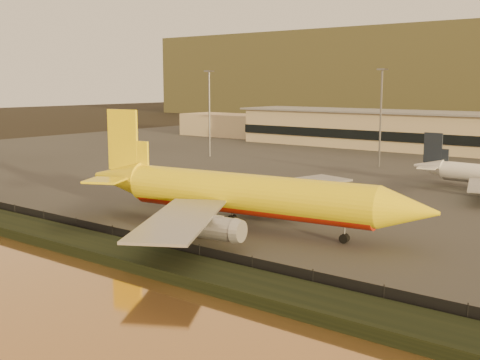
# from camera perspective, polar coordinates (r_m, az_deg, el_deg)

# --- Properties ---
(ground) EXTENTS (900.00, 900.00, 0.00)m
(ground) POSITION_cam_1_polar(r_m,az_deg,el_deg) (89.85, -3.09, -4.94)
(ground) COLOR black
(ground) RESTS_ON ground
(embankment) EXTENTS (320.00, 7.00, 1.40)m
(embankment) POSITION_cam_1_polar(r_m,az_deg,el_deg) (78.11, -11.36, -6.75)
(embankment) COLOR black
(embankment) RESTS_ON ground
(tarmac) EXTENTS (320.00, 220.00, 0.20)m
(tarmac) POSITION_cam_1_polar(r_m,az_deg,el_deg) (171.95, 18.17, 1.43)
(tarmac) COLOR #2D2D2D
(tarmac) RESTS_ON ground
(perimeter_fence) EXTENTS (300.00, 0.05, 2.20)m
(perimeter_fence) POSITION_cam_1_polar(r_m,az_deg,el_deg) (80.50, -9.21, -5.76)
(perimeter_fence) COLOR black
(perimeter_fence) RESTS_ON tarmac
(terminal_building) EXTENTS (202.00, 25.00, 12.60)m
(terminal_building) POSITION_cam_1_polar(r_m,az_deg,el_deg) (204.85, 17.36, 4.37)
(terminal_building) COLOR #C8AB8B
(terminal_building) RESTS_ON tarmac
(apron_light_masts) EXTENTS (152.20, 12.20, 25.40)m
(apron_light_masts) POSITION_cam_1_polar(r_m,az_deg,el_deg) (147.01, 21.31, 6.13)
(apron_light_masts) COLOR slate
(apron_light_masts) RESTS_ON tarmac
(dhl_cargo_jet) EXTENTS (58.21, 56.54, 17.39)m
(dhl_cargo_jet) POSITION_cam_1_polar(r_m,az_deg,el_deg) (89.88, 0.12, -1.40)
(dhl_cargo_jet) COLOR yellow
(dhl_cargo_jet) RESTS_ON tarmac
(gse_vehicle_yellow) EXTENTS (3.78, 2.16, 1.60)m
(gse_vehicle_yellow) POSITION_cam_1_polar(r_m,az_deg,el_deg) (107.88, 6.93, -2.06)
(gse_vehicle_yellow) COLOR yellow
(gse_vehicle_yellow) RESTS_ON tarmac
(gse_vehicle_white) EXTENTS (4.34, 2.64, 1.82)m
(gse_vehicle_white) POSITION_cam_1_polar(r_m,az_deg,el_deg) (126.89, -0.47, -0.26)
(gse_vehicle_white) COLOR white
(gse_vehicle_white) RESTS_ON tarmac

